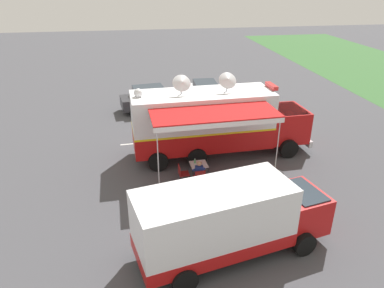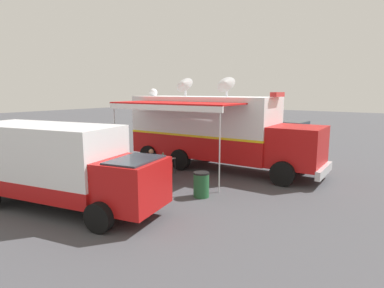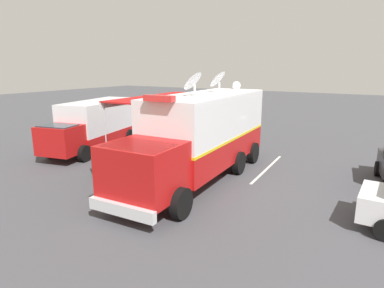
{
  "view_description": "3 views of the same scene",
  "coord_description": "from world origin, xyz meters",
  "px_view_note": "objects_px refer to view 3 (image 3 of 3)",
  "views": [
    {
      "loc": [
        17.09,
        -3.36,
        8.86
      ],
      "look_at": [
        1.39,
        -0.77,
        1.34
      ],
      "focal_mm": 33.56,
      "sensor_mm": 36.0,
      "label": 1
    },
    {
      "loc": [
        13.33,
        8.91,
        3.78
      ],
      "look_at": [
        0.25,
        -0.53,
        1.12
      ],
      "focal_mm": 30.26,
      "sensor_mm": 36.0,
      "label": 2
    },
    {
      "loc": [
        -6.6,
        12.26,
        4.63
      ],
      "look_at": [
        0.7,
        0.2,
        1.28
      ],
      "focal_mm": 30.59,
      "sensor_mm": 36.0,
      "label": 3
    }
  ],
  "objects_px": {
    "seated_responder": "(163,147)",
    "trash_bin": "(98,164)",
    "folding_chair_beside_table": "(177,147)",
    "command_truck": "(200,133)",
    "folding_chair_at_table": "(160,149)",
    "water_bottle": "(176,145)",
    "folding_table": "(172,149)",
    "folding_chair_spare_by_truck": "(140,154)",
    "support_truck": "(95,125)"
  },
  "relations": [
    {
      "from": "trash_bin",
      "to": "support_truck",
      "type": "distance_m",
      "value": 4.88
    },
    {
      "from": "command_truck",
      "to": "water_bottle",
      "type": "height_order",
      "value": "command_truck"
    },
    {
      "from": "folding_chair_spare_by_truck",
      "to": "trash_bin",
      "type": "bearing_deg",
      "value": 74.76
    },
    {
      "from": "folding_table",
      "to": "seated_responder",
      "type": "height_order",
      "value": "seated_responder"
    },
    {
      "from": "command_truck",
      "to": "folding_chair_at_table",
      "type": "xyz_separation_m",
      "value": [
        3.16,
        -1.45,
        -1.43
      ]
    },
    {
      "from": "folding_chair_spare_by_truck",
      "to": "seated_responder",
      "type": "distance_m",
      "value": 1.32
    },
    {
      "from": "folding_table",
      "to": "seated_responder",
      "type": "xyz_separation_m",
      "value": [
        0.61,
        -0.11,
        -0.02
      ]
    },
    {
      "from": "trash_bin",
      "to": "folding_chair_at_table",
      "type": "bearing_deg",
      "value": -105.02
    },
    {
      "from": "folding_chair_at_table",
      "to": "support_truck",
      "type": "relative_size",
      "value": 0.12
    },
    {
      "from": "folding_table",
      "to": "seated_responder",
      "type": "relative_size",
      "value": 0.67
    },
    {
      "from": "water_bottle",
      "to": "support_truck",
      "type": "xyz_separation_m",
      "value": [
        5.4,
        0.19,
        0.55
      ]
    },
    {
      "from": "folding_chair_beside_table",
      "to": "trash_bin",
      "type": "xyz_separation_m",
      "value": [
        1.43,
        4.08,
        -0.06
      ]
    },
    {
      "from": "seated_responder",
      "to": "trash_bin",
      "type": "bearing_deg",
      "value": 72.05
    },
    {
      "from": "seated_responder",
      "to": "water_bottle",
      "type": "bearing_deg",
      "value": -176.41
    },
    {
      "from": "trash_bin",
      "to": "command_truck",
      "type": "bearing_deg",
      "value": -155.13
    },
    {
      "from": "folding_chair_beside_table",
      "to": "support_truck",
      "type": "height_order",
      "value": "support_truck"
    },
    {
      "from": "water_bottle",
      "to": "seated_responder",
      "type": "distance_m",
      "value": 0.78
    },
    {
      "from": "water_bottle",
      "to": "folding_chair_beside_table",
      "type": "relative_size",
      "value": 0.26
    },
    {
      "from": "folding_chair_at_table",
      "to": "support_truck",
      "type": "bearing_deg",
      "value": 1.76
    },
    {
      "from": "support_truck",
      "to": "command_truck",
      "type": "bearing_deg",
      "value": 170.2
    },
    {
      "from": "folding_table",
      "to": "seated_responder",
      "type": "distance_m",
      "value": 0.62
    },
    {
      "from": "water_bottle",
      "to": "folding_chair_spare_by_truck",
      "type": "distance_m",
      "value": 1.8
    },
    {
      "from": "folding_chair_at_table",
      "to": "folding_chair_spare_by_truck",
      "type": "distance_m",
      "value": 1.24
    },
    {
      "from": "command_truck",
      "to": "folding_chair_at_table",
      "type": "relative_size",
      "value": 11.02
    },
    {
      "from": "trash_bin",
      "to": "support_truck",
      "type": "bearing_deg",
      "value": -41.9
    },
    {
      "from": "folding_chair_spare_by_truck",
      "to": "water_bottle",
      "type": "bearing_deg",
      "value": -134.95
    },
    {
      "from": "water_bottle",
      "to": "folding_chair_beside_table",
      "type": "xyz_separation_m",
      "value": [
        0.41,
        -0.69,
        -0.32
      ]
    },
    {
      "from": "folding_chair_at_table",
      "to": "support_truck",
      "type": "xyz_separation_m",
      "value": [
        4.46,
        0.14,
        0.87
      ]
    },
    {
      "from": "folding_chair_spare_by_truck",
      "to": "support_truck",
      "type": "distance_m",
      "value": 4.37
    },
    {
      "from": "folding_chair_beside_table",
      "to": "trash_bin",
      "type": "distance_m",
      "value": 4.33
    },
    {
      "from": "folding_table",
      "to": "folding_chair_spare_by_truck",
      "type": "distance_m",
      "value": 1.57
    },
    {
      "from": "folding_chair_beside_table",
      "to": "seated_responder",
      "type": "bearing_deg",
      "value": 64.88
    },
    {
      "from": "folding_chair_spare_by_truck",
      "to": "support_truck",
      "type": "height_order",
      "value": "support_truck"
    },
    {
      "from": "trash_bin",
      "to": "folding_table",
      "type": "bearing_deg",
      "value": -117.65
    },
    {
      "from": "seated_responder",
      "to": "support_truck",
      "type": "bearing_deg",
      "value": 1.79
    },
    {
      "from": "water_bottle",
      "to": "seated_responder",
      "type": "height_order",
      "value": "seated_responder"
    },
    {
      "from": "folding_chair_beside_table",
      "to": "seated_responder",
      "type": "xyz_separation_m",
      "value": [
        0.35,
        0.74,
        0.14
      ]
    },
    {
      "from": "folding_chair_at_table",
      "to": "seated_responder",
      "type": "distance_m",
      "value": 0.23
    },
    {
      "from": "seated_responder",
      "to": "folding_chair_beside_table",
      "type": "bearing_deg",
      "value": -115.12
    },
    {
      "from": "folding_chair_at_table",
      "to": "seated_responder",
      "type": "bearing_deg",
      "value": -177.45
    },
    {
      "from": "water_bottle",
      "to": "folding_chair_beside_table",
      "type": "bearing_deg",
      "value": -59.66
    },
    {
      "from": "folding_table",
      "to": "folding_chair_spare_by_truck",
      "type": "xyz_separation_m",
      "value": [
        1.11,
        1.1,
        -0.16
      ]
    },
    {
      "from": "water_bottle",
      "to": "support_truck",
      "type": "distance_m",
      "value": 5.43
    },
    {
      "from": "command_truck",
      "to": "trash_bin",
      "type": "relative_size",
      "value": 10.54
    },
    {
      "from": "command_truck",
      "to": "folding_chair_spare_by_truck",
      "type": "relative_size",
      "value": 11.02
    },
    {
      "from": "folding_chair_at_table",
      "to": "seated_responder",
      "type": "xyz_separation_m",
      "value": [
        -0.19,
        -0.01,
        0.14
      ]
    },
    {
      "from": "support_truck",
      "to": "folding_chair_spare_by_truck",
      "type": "bearing_deg",
      "value": 165.6
    },
    {
      "from": "support_truck",
      "to": "water_bottle",
      "type": "bearing_deg",
      "value": -177.96
    },
    {
      "from": "folding_table",
      "to": "water_bottle",
      "type": "height_order",
      "value": "water_bottle"
    },
    {
      "from": "folding_chair_beside_table",
      "to": "command_truck",
      "type": "bearing_deg",
      "value": 140.05
    }
  ]
}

